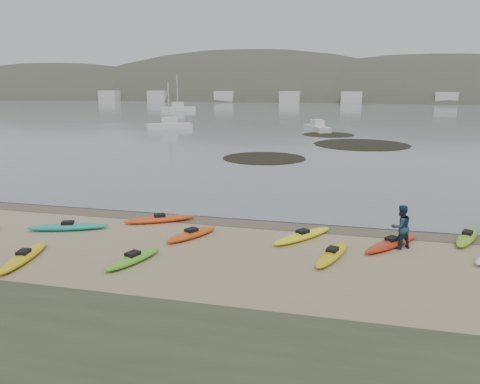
# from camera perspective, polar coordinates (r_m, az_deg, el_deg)

# --- Properties ---
(ground) EXTENTS (600.00, 600.00, 0.00)m
(ground) POSITION_cam_1_polar(r_m,az_deg,el_deg) (24.90, 0.00, -3.36)
(ground) COLOR tan
(ground) RESTS_ON ground
(wet_sand) EXTENTS (60.00, 60.00, 0.00)m
(wet_sand) POSITION_cam_1_polar(r_m,az_deg,el_deg) (24.62, -0.17, -3.55)
(wet_sand) COLOR brown
(wet_sand) RESTS_ON ground
(water) EXTENTS (1200.00, 1200.00, 0.00)m
(water) POSITION_cam_1_polar(r_m,az_deg,el_deg) (323.30, 13.06, 11.63)
(water) COLOR slate
(water) RESTS_ON ground
(kayaks) EXTENTS (24.44, 10.58, 0.34)m
(kayaks) POSITION_cam_1_polar(r_m,az_deg,el_deg) (21.21, -2.02, -5.87)
(kayaks) COLOR white
(kayaks) RESTS_ON ground
(person_east) EXTENTS (1.20, 1.14, 1.95)m
(person_east) POSITION_cam_1_polar(r_m,az_deg,el_deg) (21.56, 19.01, -4.04)
(person_east) COLOR navy
(person_east) RESTS_ON ground
(kelp_mats) EXTENTS (18.69, 29.85, 0.04)m
(kelp_mats) POSITION_cam_1_polar(r_m,az_deg,el_deg) (55.29, 11.08, 5.62)
(kelp_mats) COLOR black
(kelp_mats) RESTS_ON water
(moored_boats) EXTENTS (88.01, 73.57, 1.22)m
(moored_boats) POSITION_cam_1_polar(r_m,az_deg,el_deg) (99.62, 11.46, 9.19)
(moored_boats) COLOR silver
(moored_boats) RESTS_ON ground
(far_hills) EXTENTS (550.00, 135.00, 80.00)m
(far_hills) POSITION_cam_1_polar(r_m,az_deg,el_deg) (220.94, 22.63, 6.23)
(far_hills) COLOR #384235
(far_hills) RESTS_ON ground
(far_town) EXTENTS (199.00, 5.00, 4.00)m
(far_town) POSITION_cam_1_polar(r_m,az_deg,el_deg) (168.25, 14.17, 11.09)
(far_town) COLOR beige
(far_town) RESTS_ON ground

